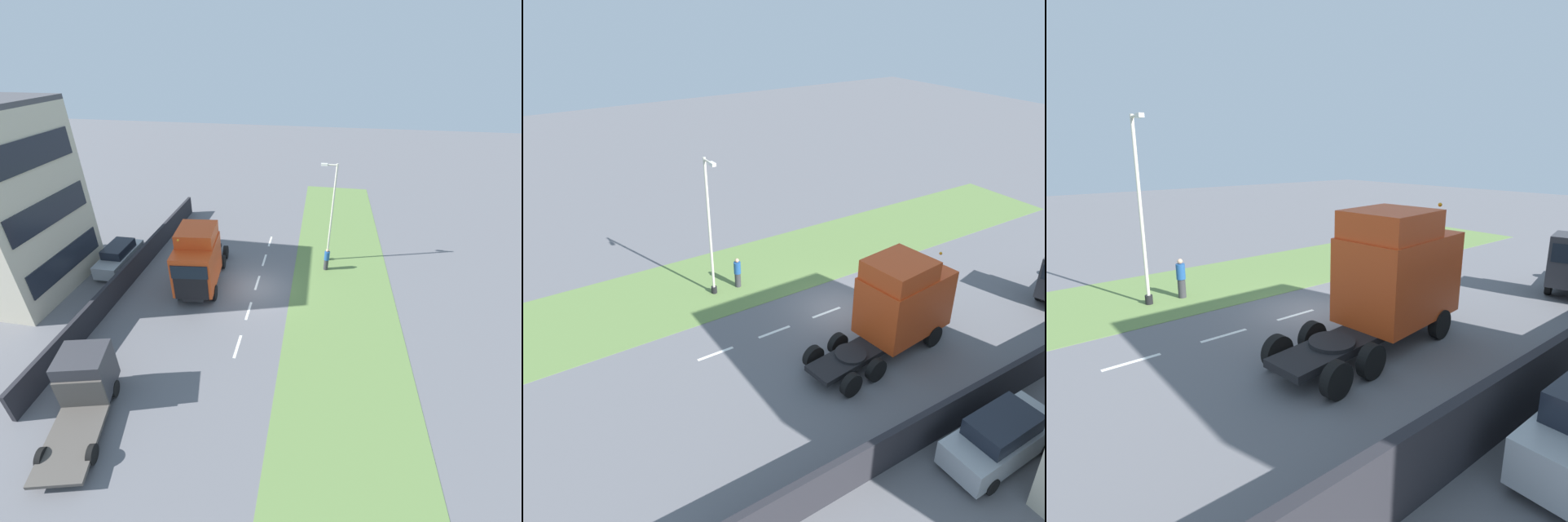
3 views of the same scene
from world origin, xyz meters
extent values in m
plane|color=slate|center=(0.00, 0.00, 0.00)|extent=(120.00, 120.00, 0.00)
cube|color=#607F42|center=(-6.00, 0.00, 0.01)|extent=(7.00, 44.00, 0.01)
cube|color=white|center=(0.00, -7.10, 0.00)|extent=(0.16, 1.80, 0.00)
cube|color=white|center=(0.00, -3.90, 0.00)|extent=(0.16, 1.80, 0.00)
cube|color=white|center=(0.00, -0.70, 0.00)|extent=(0.16, 1.80, 0.00)
cube|color=white|center=(0.00, 2.50, 0.00)|extent=(0.16, 1.80, 0.00)
cube|color=white|center=(0.00, 5.70, 0.00)|extent=(0.16, 1.80, 0.00)
cube|color=#232328|center=(9.00, 0.00, 0.84)|extent=(0.25, 24.00, 1.67)
cube|color=#1E232D|center=(12.54, 2.14, 2.37)|extent=(0.08, 6.85, 1.66)
cube|color=#1E232D|center=(12.54, 2.14, 5.91)|extent=(0.08, 6.85, 1.66)
cube|color=#1E232D|center=(12.54, 2.14, 9.46)|extent=(0.08, 6.85, 1.66)
cube|color=black|center=(3.99, -0.84, 0.67)|extent=(2.21, 7.61, 0.24)
cube|color=#DB4719|center=(3.81, 0.83, 2.21)|extent=(2.99, 4.38, 2.84)
cube|color=black|center=(3.58, 2.92, 1.58)|extent=(2.16, 0.30, 1.59)
cube|color=black|center=(3.58, 2.92, 2.83)|extent=(2.29, 0.31, 0.91)
cube|color=#DB4719|center=(3.88, 0.22, 4.08)|extent=(2.70, 2.93, 0.90)
sphere|color=orange|center=(4.37, 2.14, 4.60)|extent=(0.14, 0.14, 0.14)
cylinder|color=black|center=(4.18, -2.52, 0.85)|extent=(1.55, 1.55, 0.12)
cylinder|color=black|center=(2.54, 1.64, 0.52)|extent=(0.43, 1.07, 1.04)
cylinder|color=black|center=(4.88, 1.89, 0.52)|extent=(0.43, 1.07, 1.04)
cylinder|color=black|center=(2.96, -2.28, 0.52)|extent=(0.43, 1.07, 1.04)
cylinder|color=black|center=(5.30, -2.02, 0.52)|extent=(0.43, 1.07, 1.04)
cylinder|color=black|center=(3.13, -3.77, 0.52)|extent=(0.43, 1.07, 1.04)
cylinder|color=black|center=(5.47, -3.52, 0.52)|extent=(0.43, 1.07, 1.04)
cube|color=#333338|center=(6.14, 10.08, 1.71)|extent=(2.53, 2.33, 2.25)
cube|color=black|center=(6.37, 9.15, 2.16)|extent=(1.84, 0.49, 0.81)
cube|color=#4C4742|center=(5.51, 12.69, 0.49)|extent=(2.91, 3.90, 0.18)
cube|color=#4C4742|center=(5.91, 11.04, 1.37)|extent=(2.11, 0.61, 1.58)
cylinder|color=black|center=(7.10, 10.32, 0.40)|extent=(0.42, 0.83, 0.80)
cylinder|color=black|center=(5.18, 9.85, 0.40)|extent=(0.42, 0.83, 0.80)
cylinder|color=black|center=(6.34, 13.44, 0.40)|extent=(0.42, 0.83, 0.80)
cylinder|color=black|center=(4.42, 12.97, 0.40)|extent=(0.42, 0.83, 0.80)
cube|color=#9EA3A8|center=(10.78, -1.02, 0.76)|extent=(1.86, 4.68, 0.98)
cube|color=black|center=(10.78, -1.13, 1.57)|extent=(1.57, 2.58, 0.65)
cylinder|color=black|center=(9.90, 0.49, 0.32)|extent=(0.21, 0.64, 0.64)
cylinder|color=black|center=(11.62, 0.51, 0.32)|extent=(0.21, 0.64, 0.64)
cylinder|color=black|center=(9.93, -2.54, 0.32)|extent=(0.21, 0.64, 0.64)
cylinder|color=black|center=(11.65, -2.52, 0.32)|extent=(0.21, 0.64, 0.64)
cylinder|color=black|center=(-4.93, -4.82, 0.20)|extent=(0.32, 0.32, 0.40)
cylinder|color=beige|center=(-4.93, -4.82, 3.87)|extent=(0.14, 0.14, 7.74)
cylinder|color=beige|center=(-4.48, -4.82, 7.64)|extent=(0.90, 0.10, 0.10)
cube|color=silver|center=(-4.03, -4.82, 7.64)|extent=(0.44, 0.20, 0.16)
cylinder|color=#333338|center=(-4.86, -3.36, 0.43)|extent=(0.34, 0.34, 0.87)
cylinder|color=#1E4C8C|center=(-4.86, -3.36, 1.21)|extent=(0.39, 0.39, 0.69)
sphere|color=tan|center=(-4.86, -3.36, 1.67)|extent=(0.23, 0.23, 0.23)
camera|label=1|loc=(-3.74, 19.67, 14.59)|focal=24.00mm
camera|label=2|loc=(17.59, -14.48, 14.89)|focal=35.00mm
camera|label=3|loc=(13.02, -10.58, 6.36)|focal=30.00mm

